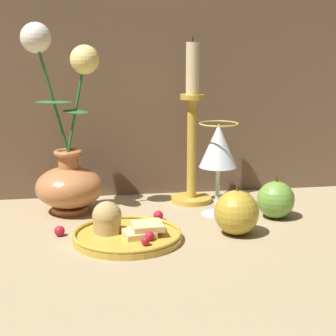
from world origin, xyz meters
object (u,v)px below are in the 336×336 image
plate_with_pastries (124,231)px  wine_glass (218,149)px  vase (67,161)px  candlestick (192,136)px  apple_near_glass (276,200)px  apple_beside_vase (236,213)px

plate_with_pastries → wine_glass: 0.25m
vase → plate_with_pastries: 0.22m
candlestick → apple_near_glass: (0.13, -0.13, -0.10)m
vase → apple_beside_vase: size_ratio=4.02×
candlestick → apple_beside_vase: candlestick is taller
vase → plate_with_pastries: vase is taller
plate_with_pastries → wine_glass: bearing=31.8°
vase → apple_beside_vase: 0.34m
candlestick → apple_near_glass: bearing=-44.1°
apple_beside_vase → apple_near_glass: (0.10, 0.08, -0.00)m
apple_beside_vase → candlestick: bearing=100.1°
vase → wine_glass: vase is taller
apple_beside_vase → apple_near_glass: size_ratio=1.09×
vase → candlestick: (0.25, 0.03, 0.03)m
wine_glass → apple_beside_vase: wine_glass is taller
vase → apple_beside_vase: (0.28, -0.18, -0.06)m
vase → apple_near_glass: vase is taller
plate_with_pastries → apple_near_glass: 0.30m
wine_glass → candlestick: candlestick is taller
candlestick → wine_glass: bearing=-70.9°
plate_with_pastries → candlestick: candlestick is taller
wine_glass → apple_near_glass: size_ratio=2.15×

